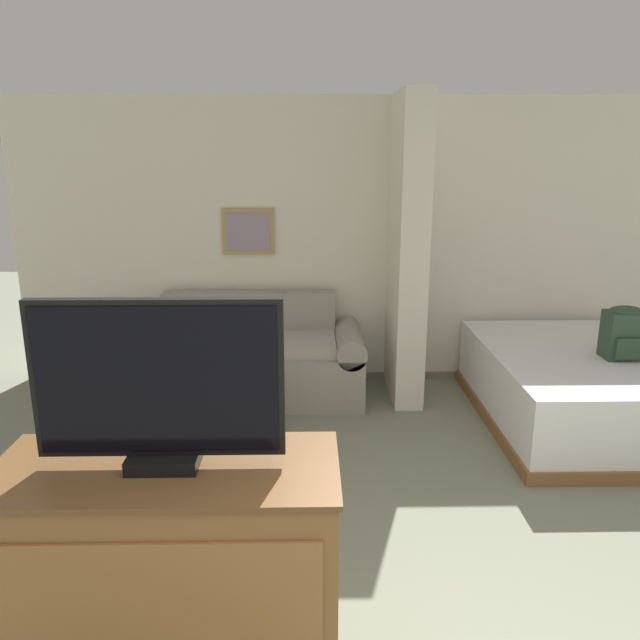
{
  "coord_description": "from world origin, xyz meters",
  "views": [
    {
      "loc": [
        -0.59,
        -1.34,
        2.11
      ],
      "look_at": [
        -0.52,
        2.6,
        1.05
      ],
      "focal_mm": 35.0,
      "sensor_mm": 36.0,
      "label": 1
    }
  ],
  "objects_px": {
    "couch": "(248,360)",
    "tv_dresser": "(174,599)",
    "backpack": "(624,332)",
    "coffee_table": "(232,397)",
    "bed": "(580,387)",
    "table_lamp": "(107,311)",
    "tv": "(159,386)"
  },
  "relations": [
    {
      "from": "table_lamp",
      "to": "coffee_table",
      "type": "bearing_deg",
      "value": -39.1
    },
    {
      "from": "bed",
      "to": "backpack",
      "type": "bearing_deg",
      "value": -34.63
    },
    {
      "from": "coffee_table",
      "to": "tv_dresser",
      "type": "height_order",
      "value": "tv_dresser"
    },
    {
      "from": "couch",
      "to": "coffee_table",
      "type": "distance_m",
      "value": 0.95
    },
    {
      "from": "tv_dresser",
      "to": "tv",
      "type": "xyz_separation_m",
      "value": [
        0.0,
        0.0,
        0.83
      ]
    },
    {
      "from": "tv",
      "to": "backpack",
      "type": "height_order",
      "value": "tv"
    },
    {
      "from": "coffee_table",
      "to": "table_lamp",
      "type": "bearing_deg",
      "value": 140.9
    },
    {
      "from": "table_lamp",
      "to": "tv",
      "type": "relative_size",
      "value": 0.46
    },
    {
      "from": "tv_dresser",
      "to": "bed",
      "type": "relative_size",
      "value": 0.6
    },
    {
      "from": "couch",
      "to": "coffee_table",
      "type": "xyz_separation_m",
      "value": [
        -0.03,
        -0.95,
        0.04
      ]
    },
    {
      "from": "table_lamp",
      "to": "tv",
      "type": "distance_m",
      "value": 3.59
    },
    {
      "from": "coffee_table",
      "to": "backpack",
      "type": "xyz_separation_m",
      "value": [
        2.96,
        0.18,
        0.43
      ]
    },
    {
      "from": "couch",
      "to": "tv",
      "type": "bearing_deg",
      "value": -89.18
    },
    {
      "from": "coffee_table",
      "to": "bed",
      "type": "bearing_deg",
      "value": 6.9
    },
    {
      "from": "coffee_table",
      "to": "bed",
      "type": "height_order",
      "value": "bed"
    },
    {
      "from": "table_lamp",
      "to": "backpack",
      "type": "distance_m",
      "value": 4.21
    },
    {
      "from": "couch",
      "to": "backpack",
      "type": "height_order",
      "value": "backpack"
    },
    {
      "from": "table_lamp",
      "to": "bed",
      "type": "xyz_separation_m",
      "value": [
        3.92,
        -0.62,
        -0.49
      ]
    },
    {
      "from": "couch",
      "to": "coffee_table",
      "type": "relative_size",
      "value": 3.0
    },
    {
      "from": "couch",
      "to": "tv_dresser",
      "type": "height_order",
      "value": "tv_dresser"
    },
    {
      "from": "tv",
      "to": "couch",
      "type": "bearing_deg",
      "value": 90.82
    },
    {
      "from": "couch",
      "to": "table_lamp",
      "type": "relative_size",
      "value": 5.41
    },
    {
      "from": "table_lamp",
      "to": "tv_dresser",
      "type": "relative_size",
      "value": 0.32
    },
    {
      "from": "coffee_table",
      "to": "table_lamp",
      "type": "height_order",
      "value": "table_lamp"
    },
    {
      "from": "table_lamp",
      "to": "tv_dresser",
      "type": "height_order",
      "value": "tv_dresser"
    },
    {
      "from": "tv_dresser",
      "to": "table_lamp",
      "type": "bearing_deg",
      "value": 110.6
    },
    {
      "from": "couch",
      "to": "table_lamp",
      "type": "distance_m",
      "value": 1.28
    },
    {
      "from": "backpack",
      "to": "bed",
      "type": "bearing_deg",
      "value": 145.37
    },
    {
      "from": "couch",
      "to": "tv_dresser",
      "type": "bearing_deg",
      "value": -89.19
    },
    {
      "from": "coffee_table",
      "to": "bed",
      "type": "relative_size",
      "value": 0.34
    },
    {
      "from": "coffee_table",
      "to": "bed",
      "type": "distance_m",
      "value": 2.77
    },
    {
      "from": "coffee_table",
      "to": "backpack",
      "type": "bearing_deg",
      "value": 3.52
    }
  ]
}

